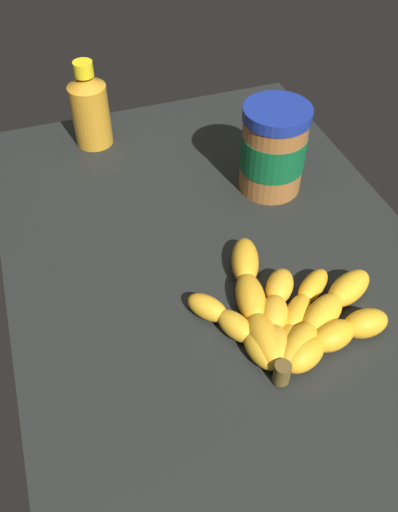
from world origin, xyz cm
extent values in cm
cube|color=black|center=(0.00, 0.00, -2.08)|extent=(82.49, 58.72, 4.17)
ellipsoid|color=gold|center=(21.08, 3.50, 1.79)|extent=(5.50, 6.82, 3.59)
ellipsoid|color=gold|center=(19.81, 8.03, 1.79)|extent=(4.56, 6.44, 3.59)
ellipsoid|color=gold|center=(19.46, 12.72, 1.79)|extent=(3.74, 6.01, 3.59)
ellipsoid|color=gold|center=(19.80, 3.46, 1.85)|extent=(7.42, 8.13, 3.69)
ellipsoid|color=gold|center=(16.51, 8.37, 1.85)|extent=(6.93, 8.25, 3.69)
ellipsoid|color=gold|center=(13.82, 13.64, 1.85)|extent=(6.35, 8.26, 3.69)
ellipsoid|color=gold|center=(19.11, 2.25, 1.43)|extent=(7.02, 6.09, 2.87)
ellipsoid|color=gold|center=(15.09, 5.59, 1.43)|extent=(6.68, 6.65, 2.87)
ellipsoid|color=gold|center=(11.70, 9.57, 1.43)|extent=(6.13, 7.01, 2.87)
ellipsoid|color=gold|center=(18.81, 0.97, 1.74)|extent=(6.58, 4.97, 3.48)
ellipsoid|color=gold|center=(14.49, 2.69, 1.74)|extent=(6.79, 5.78, 3.48)
ellipsoid|color=gold|center=(10.59, 5.23, 1.74)|extent=(6.74, 6.38, 3.48)
ellipsoid|color=gold|center=(17.73, 0.08, 1.87)|extent=(8.32, 4.04, 3.73)
ellipsoid|color=gold|center=(11.24, 0.85, 1.87)|extent=(8.76, 5.27, 3.73)
ellipsoid|color=gold|center=(4.96, 2.64, 1.87)|extent=(8.98, 6.36, 3.73)
ellipsoid|color=gold|center=(18.80, -0.96, 1.52)|extent=(6.28, 4.26, 3.04)
ellipsoid|color=gold|center=(14.49, -2.47, 1.52)|extent=(6.49, 5.20, 3.04)
ellipsoid|color=gold|center=(10.59, -4.84, 1.52)|extent=(6.40, 5.90, 3.04)
cylinder|color=brown|center=(22.50, -0.10, 1.80)|extent=(2.00, 2.00, 3.00)
cylinder|color=#9E602D|center=(-11.02, 13.51, 6.25)|extent=(9.89, 9.89, 12.51)
cylinder|color=#0F592D|center=(-11.02, 13.51, 6.88)|extent=(10.09, 10.09, 5.63)
cylinder|color=navy|center=(-11.02, 13.51, 13.40)|extent=(10.25, 10.25, 1.78)
cylinder|color=orange|center=(-32.59, -10.87, 5.41)|extent=(6.48, 6.48, 10.82)
cone|color=orange|center=(-32.59, -10.87, 11.75)|extent=(6.48, 6.48, 1.86)
cylinder|color=yellow|center=(-32.59, -10.87, 13.87)|extent=(3.20, 3.20, 2.38)
camera|label=1|loc=(49.87, -19.43, 55.13)|focal=37.35mm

